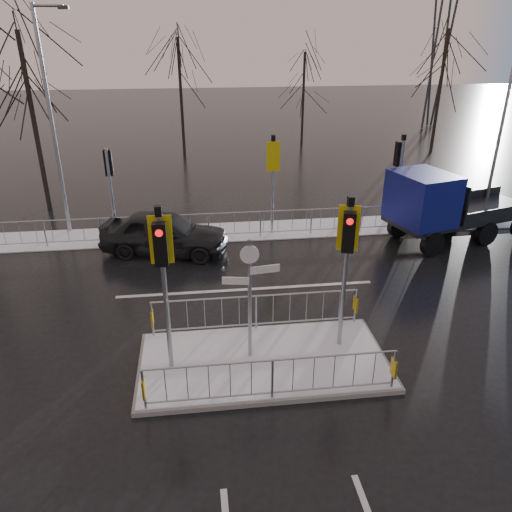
{
  "coord_description": "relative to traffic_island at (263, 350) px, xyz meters",
  "views": [
    {
      "loc": [
        -1.41,
        -9.82,
        7.49
      ],
      "look_at": [
        0.12,
        2.38,
        1.8
      ],
      "focal_mm": 35.0,
      "sensor_mm": 36.0,
      "label": 1
    }
  ],
  "objects": [
    {
      "name": "tree_far_b",
      "position": [
        6.01,
        23.99,
        3.79
      ],
      "size": [
        3.25,
        3.25,
        6.14
      ],
      "color": "black",
      "rests_on": "ground"
    },
    {
      "name": "far_kerb_fixtures",
      "position": [
        0.31,
        8.08,
        0.63
      ],
      "size": [
        18.0,
        0.65,
        3.83
      ],
      "color": "#959BA2",
      "rests_on": "ground"
    },
    {
      "name": "car_far_lane",
      "position": [
        -2.58,
        6.94,
        0.38
      ],
      "size": [
        4.81,
        2.85,
        1.54
      ],
      "primitive_type": "imported",
      "rotation": [
        0.0,
        0.0,
        1.33
      ],
      "color": "black",
      "rests_on": "ground"
    },
    {
      "name": "tree_far_a",
      "position": [
        -1.99,
        21.99,
        4.43
      ],
      "size": [
        3.75,
        3.75,
        7.08
      ],
      "color": "black",
      "rests_on": "ground"
    },
    {
      "name": "flatbed_truck",
      "position": [
        7.48,
        6.66,
        1.08
      ],
      "size": [
        6.33,
        3.73,
        2.77
      ],
      "color": "black",
      "rests_on": "ground"
    },
    {
      "name": "street_lamp_left",
      "position": [
        -6.42,
        9.49,
        4.1
      ],
      "size": [
        1.25,
        0.18,
        8.2
      ],
      "color": "#959BA2",
      "rests_on": "ground"
    },
    {
      "name": "snow_verge",
      "position": [
        0.01,
        8.59,
        -0.37
      ],
      "size": [
        30.0,
        2.0,
        0.04
      ],
      "primitive_type": "cube",
      "color": "white",
      "rests_on": "ground"
    },
    {
      "name": "traffic_island",
      "position": [
        0.0,
        0.0,
        0.0
      ],
      "size": [
        6.0,
        3.04,
        4.15
      ],
      "color": "slate",
      "rests_on": "ground"
    },
    {
      "name": "lane_markings",
      "position": [
        0.01,
        -0.34,
        -0.39
      ],
      "size": [
        8.0,
        11.38,
        0.01
      ],
      "color": "silver",
      "rests_on": "ground"
    },
    {
      "name": "street_lamp_right",
      "position": [
        10.58,
        8.49,
        4.0
      ],
      "size": [
        1.25,
        0.18,
        8.0
      ],
      "color": "#959BA2",
      "rests_on": "ground"
    },
    {
      "name": "tree_near_b",
      "position": [
        -7.99,
        12.49,
        4.76
      ],
      "size": [
        4.0,
        4.0,
        7.55
      ],
      "color": "black",
      "rests_on": "ground"
    },
    {
      "name": "tree_far_c",
      "position": [
        14.01,
        20.99,
        4.76
      ],
      "size": [
        4.0,
        4.0,
        7.55
      ],
      "color": "black",
      "rests_on": "ground"
    },
    {
      "name": "ground",
      "position": [
        0.01,
        -0.01,
        -0.39
      ],
      "size": [
        120.0,
        120.0,
        0.0
      ],
      "primitive_type": "plane",
      "color": "black",
      "rests_on": "ground"
    }
  ]
}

